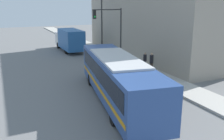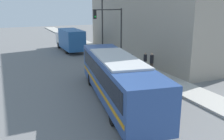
{
  "view_description": "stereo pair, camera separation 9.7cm",
  "coord_description": "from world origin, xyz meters",
  "px_view_note": "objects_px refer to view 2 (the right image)",
  "views": [
    {
      "loc": [
        -6.8,
        -14.08,
        6.41
      ],
      "look_at": [
        1.08,
        3.22,
        1.31
      ],
      "focal_mm": 40.0,
      "sensor_mm": 36.0,
      "label": 1
    },
    {
      "loc": [
        -6.71,
        -14.12,
        6.41
      ],
      "look_at": [
        1.08,
        3.22,
        1.31
      ],
      "focal_mm": 40.0,
      "sensor_mm": 36.0,
      "label": 2
    }
  ],
  "objects_px": {
    "pedestrian_near_corner": "(145,60)",
    "pedestrian_mid_block": "(152,62)",
    "traffic_light_pole": "(112,26)",
    "delivery_truck": "(70,39)",
    "street_lamp": "(99,18)",
    "city_bus": "(117,76)",
    "parking_meter": "(132,59)",
    "fire_hydrant": "(155,74)"
  },
  "relations": [
    {
      "from": "delivery_truck",
      "to": "parking_meter",
      "type": "height_order",
      "value": "delivery_truck"
    },
    {
      "from": "delivery_truck",
      "to": "fire_hydrant",
      "type": "height_order",
      "value": "delivery_truck"
    },
    {
      "from": "delivery_truck",
      "to": "fire_hydrant",
      "type": "relative_size",
      "value": 9.92
    },
    {
      "from": "city_bus",
      "to": "delivery_truck",
      "type": "relative_size",
      "value": 1.58
    },
    {
      "from": "pedestrian_near_corner",
      "to": "pedestrian_mid_block",
      "type": "relative_size",
      "value": 0.85
    },
    {
      "from": "city_bus",
      "to": "delivery_truck",
      "type": "distance_m",
      "value": 19.31
    },
    {
      "from": "delivery_truck",
      "to": "pedestrian_mid_block",
      "type": "bearing_deg",
      "value": -75.13
    },
    {
      "from": "pedestrian_near_corner",
      "to": "pedestrian_mid_block",
      "type": "distance_m",
      "value": 1.56
    },
    {
      "from": "traffic_light_pole",
      "to": "parking_meter",
      "type": "bearing_deg",
      "value": -72.02
    },
    {
      "from": "fire_hydrant",
      "to": "parking_meter",
      "type": "relative_size",
      "value": 0.59
    },
    {
      "from": "city_bus",
      "to": "pedestrian_near_corner",
      "type": "distance_m",
      "value": 8.69
    },
    {
      "from": "traffic_light_pole",
      "to": "parking_meter",
      "type": "xyz_separation_m",
      "value": [
        0.92,
        -2.83,
        -3.02
      ]
    },
    {
      "from": "city_bus",
      "to": "parking_meter",
      "type": "bearing_deg",
      "value": 64.14
    },
    {
      "from": "city_bus",
      "to": "parking_meter",
      "type": "height_order",
      "value": "city_bus"
    },
    {
      "from": "fire_hydrant",
      "to": "pedestrian_mid_block",
      "type": "distance_m",
      "value": 2.05
    },
    {
      "from": "traffic_light_pole",
      "to": "pedestrian_mid_block",
      "type": "height_order",
      "value": "traffic_light_pole"
    },
    {
      "from": "city_bus",
      "to": "pedestrian_mid_block",
      "type": "relative_size",
      "value": 6.67
    },
    {
      "from": "fire_hydrant",
      "to": "pedestrian_mid_block",
      "type": "bearing_deg",
      "value": 67.33
    },
    {
      "from": "city_bus",
      "to": "fire_hydrant",
      "type": "xyz_separation_m",
      "value": [
        5.02,
        2.86,
        -1.2
      ]
    },
    {
      "from": "delivery_truck",
      "to": "traffic_light_pole",
      "type": "bearing_deg",
      "value": -76.84
    },
    {
      "from": "parking_meter",
      "to": "pedestrian_near_corner",
      "type": "distance_m",
      "value": 1.32
    },
    {
      "from": "delivery_truck",
      "to": "street_lamp",
      "type": "bearing_deg",
      "value": -51.28
    },
    {
      "from": "city_bus",
      "to": "fire_hydrant",
      "type": "distance_m",
      "value": 5.9
    },
    {
      "from": "fire_hydrant",
      "to": "parking_meter",
      "type": "bearing_deg",
      "value": 90.0
    },
    {
      "from": "traffic_light_pole",
      "to": "street_lamp",
      "type": "relative_size",
      "value": 0.78
    },
    {
      "from": "delivery_truck",
      "to": "street_lamp",
      "type": "relative_size",
      "value": 1.06
    },
    {
      "from": "traffic_light_pole",
      "to": "pedestrian_mid_block",
      "type": "xyz_separation_m",
      "value": [
        1.68,
        -5.21,
        -2.97
      ]
    },
    {
      "from": "city_bus",
      "to": "parking_meter",
      "type": "distance_m",
      "value": 8.69
    },
    {
      "from": "city_bus",
      "to": "street_lamp",
      "type": "bearing_deg",
      "value": 82.19
    },
    {
      "from": "city_bus",
      "to": "pedestrian_near_corner",
      "type": "xyz_separation_m",
      "value": [
        6.03,
        6.21,
        -0.8
      ]
    },
    {
      "from": "street_lamp",
      "to": "pedestrian_mid_block",
      "type": "height_order",
      "value": "street_lamp"
    },
    {
      "from": "traffic_light_pole",
      "to": "pedestrian_near_corner",
      "type": "relative_size",
      "value": 3.63
    },
    {
      "from": "traffic_light_pole",
      "to": "pedestrian_mid_block",
      "type": "relative_size",
      "value": 3.09
    },
    {
      "from": "delivery_truck",
      "to": "traffic_light_pole",
      "type": "height_order",
      "value": "traffic_light_pole"
    },
    {
      "from": "delivery_truck",
      "to": "parking_meter",
      "type": "xyz_separation_m",
      "value": [
        3.1,
        -12.16,
        -0.58
      ]
    },
    {
      "from": "pedestrian_near_corner",
      "to": "pedestrian_mid_block",
      "type": "height_order",
      "value": "pedestrian_mid_block"
    },
    {
      "from": "fire_hydrant",
      "to": "parking_meter",
      "type": "distance_m",
      "value": 4.23
    },
    {
      "from": "traffic_light_pole",
      "to": "city_bus",
      "type": "bearing_deg",
      "value": -112.57
    },
    {
      "from": "fire_hydrant",
      "to": "pedestrian_near_corner",
      "type": "xyz_separation_m",
      "value": [
        1.01,
        3.35,
        0.41
      ]
    },
    {
      "from": "pedestrian_near_corner",
      "to": "pedestrian_mid_block",
      "type": "bearing_deg",
      "value": -99.22
    },
    {
      "from": "fire_hydrant",
      "to": "parking_meter",
      "type": "xyz_separation_m",
      "value": [
        -0.0,
        4.19,
        0.51
      ]
    },
    {
      "from": "city_bus",
      "to": "street_lamp",
      "type": "distance_m",
      "value": 16.53
    }
  ]
}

